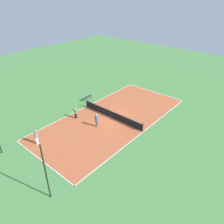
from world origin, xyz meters
TOP-DOWN VIEW (x-y plane):
  - ground_plane at (0.00, 0.00)m, footprint 80.00×80.00m
  - court_surface at (0.00, 0.00)m, footprint 9.67×21.13m
  - tennis_net at (0.00, 0.00)m, footprint 9.47×0.10m
  - bench at (6.30, -1.65)m, footprint 0.36×1.89m
  - player_far_green at (3.55, 3.00)m, footprint 0.96×0.43m
  - player_baseline_gray at (2.58, 9.26)m, footprint 0.49×0.49m
  - player_near_blue at (0.13, 2.71)m, footprint 0.81×0.95m
  - tennis_ball_near_net at (-1.02, 10.23)m, footprint 0.07×0.07m
  - tennis_ball_far_baseline at (-0.76, 3.45)m, footprint 0.07×0.07m
  - tennis_ball_midcourt at (-2.78, 0.14)m, footprint 0.07×0.07m
  - fence_post_back_left at (-4.13, 12.46)m, footprint 0.12×0.12m

SIDE VIEW (x-z plane):
  - ground_plane at x=0.00m, z-range 0.00..0.00m
  - court_surface at x=0.00m, z-range 0.00..0.02m
  - tennis_ball_near_net at x=-1.02m, z-range 0.02..0.09m
  - tennis_ball_far_baseline at x=-0.76m, z-range 0.02..0.09m
  - tennis_ball_midcourt at x=-2.78m, z-range 0.02..0.09m
  - bench at x=6.30m, z-range 0.17..0.62m
  - tennis_net at x=0.00m, z-range 0.03..1.10m
  - player_far_green at x=3.55m, z-range 0.11..1.50m
  - player_near_blue at x=0.13m, z-range 0.16..1.90m
  - player_baseline_gray at x=2.58m, z-range 0.17..2.01m
  - fence_post_back_left at x=-4.13m, z-range 0.00..5.31m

